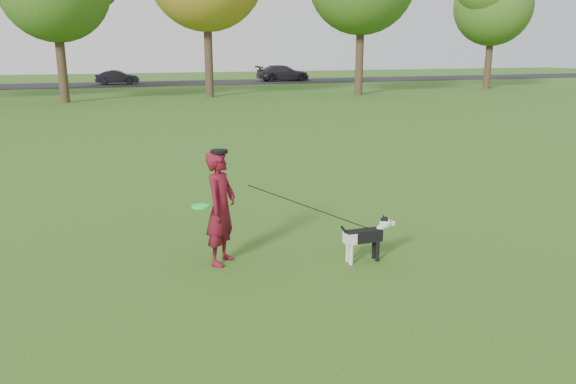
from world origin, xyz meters
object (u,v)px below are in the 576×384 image
object	(u,v)px
dog	(367,234)
car_mid	(118,77)
car_right	(283,73)
man	(221,208)

from	to	relation	value
dog	car_mid	distance (m)	40.38
dog	car_right	bearing A→B (deg)	73.41
car_right	man	bearing A→B (deg)	160.08
man	dog	size ratio (longest dim) A/B	1.88
car_mid	man	bearing A→B (deg)	-171.61
man	car_right	distance (m)	42.14
man	car_right	world-z (taller)	man
man	car_right	bearing A→B (deg)	17.17
dog	car_mid	size ratio (longest dim) A/B	0.25
man	car_mid	world-z (taller)	man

